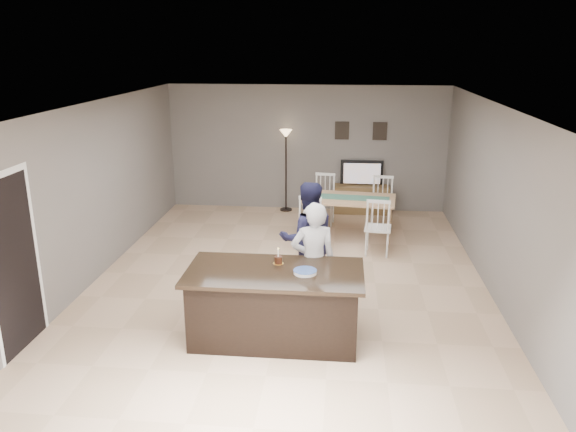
# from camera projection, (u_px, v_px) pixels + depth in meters

# --- Properties ---
(floor) EXTENTS (8.00, 8.00, 0.00)m
(floor) POSITION_uv_depth(u_px,v_px,m) (289.00, 280.00, 8.76)
(floor) COLOR tan
(floor) RESTS_ON ground
(room_shell) EXTENTS (8.00, 8.00, 8.00)m
(room_shell) POSITION_uv_depth(u_px,v_px,m) (289.00, 175.00, 8.26)
(room_shell) COLOR slate
(room_shell) RESTS_ON floor
(kitchen_island) EXTENTS (2.15, 1.10, 0.90)m
(kitchen_island) POSITION_uv_depth(u_px,v_px,m) (275.00, 304.00, 6.91)
(kitchen_island) COLOR black
(kitchen_island) RESTS_ON floor
(tv_console) EXTENTS (1.20, 0.40, 0.60)m
(tv_console) POSITION_uv_depth(u_px,v_px,m) (361.00, 199.00, 12.14)
(tv_console) COLOR brown
(tv_console) RESTS_ON floor
(television) EXTENTS (0.91, 0.12, 0.53)m
(television) POSITION_uv_depth(u_px,v_px,m) (362.00, 173.00, 12.04)
(television) COLOR black
(television) RESTS_ON tv_console
(tv_screen_glow) EXTENTS (0.78, 0.00, 0.78)m
(tv_screen_glow) POSITION_uv_depth(u_px,v_px,m) (362.00, 174.00, 11.96)
(tv_screen_glow) COLOR orange
(tv_screen_glow) RESTS_ON tv_console
(picture_frames) EXTENTS (1.10, 0.02, 0.38)m
(picture_frames) POSITION_uv_depth(u_px,v_px,m) (361.00, 131.00, 11.91)
(picture_frames) COLOR black
(picture_frames) RESTS_ON room_shell
(doorway) EXTENTS (0.00, 2.10, 2.65)m
(doorway) POSITION_uv_depth(u_px,v_px,m) (13.00, 249.00, 6.48)
(doorway) COLOR black
(doorway) RESTS_ON floor
(woman) EXTENTS (0.66, 0.50, 1.62)m
(woman) POSITION_uv_depth(u_px,v_px,m) (313.00, 262.00, 7.29)
(woman) COLOR silver
(woman) RESTS_ON floor
(man) EXTENTS (0.95, 0.81, 1.68)m
(man) POSITION_uv_depth(u_px,v_px,m) (308.00, 239.00, 8.05)
(man) COLOR #171732
(man) RESTS_ON floor
(birthday_cake) EXTENTS (0.13, 0.13, 0.21)m
(birthday_cake) POSITION_uv_depth(u_px,v_px,m) (278.00, 260.00, 6.99)
(birthday_cake) COLOR gold
(birthday_cake) RESTS_ON kitchen_island
(plate_stack) EXTENTS (0.28, 0.28, 0.04)m
(plate_stack) POSITION_uv_depth(u_px,v_px,m) (305.00, 272.00, 6.69)
(plate_stack) COLOR white
(plate_stack) RESTS_ON kitchen_island
(dining_table) EXTENTS (1.79, 2.05, 1.03)m
(dining_table) POSITION_uv_depth(u_px,v_px,m) (349.00, 205.00, 10.44)
(dining_table) COLOR #A6805A
(dining_table) RESTS_ON floor
(floor_lamp) EXTENTS (0.27, 0.27, 1.78)m
(floor_lamp) POSITION_uv_depth(u_px,v_px,m) (286.00, 148.00, 11.99)
(floor_lamp) COLOR black
(floor_lamp) RESTS_ON floor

